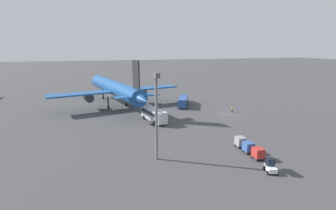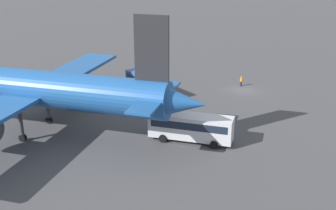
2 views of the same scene
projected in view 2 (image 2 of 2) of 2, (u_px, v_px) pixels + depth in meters
ground_plane at (243, 90)px, 71.44m from camera, size 600.00×600.00×0.00m
airplane at (22, 88)px, 53.49m from camera, size 47.87×41.59×15.82m
shuttle_bus_near at (149, 82)px, 69.68m from camera, size 10.67×6.54×3.01m
shuttle_bus_far at (191, 126)px, 51.82m from camera, size 10.69×5.11×3.39m
worker_person at (241, 81)px, 73.45m from camera, size 0.38×0.38×1.74m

